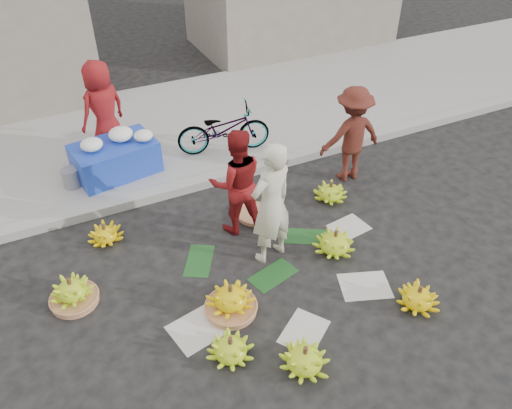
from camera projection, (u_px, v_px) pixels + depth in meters
name	position (u px, v px, depth m)	size (l,w,h in m)	color
ground	(273.00, 264.00, 6.91)	(80.00, 80.00, 0.00)	black
curb	(213.00, 179.00, 8.44)	(40.00, 0.25, 0.15)	#999791
sidewalk	(174.00, 126.00, 9.96)	(40.00, 4.00, 0.12)	#999791
newspaper_scatter	(302.00, 303.00, 6.34)	(3.20, 1.80, 0.00)	silver
banana_leaves	(260.00, 257.00, 7.02)	(2.00, 1.00, 0.00)	#17461B
banana_bunch_0	(231.00, 300.00, 6.13)	(0.73, 0.73, 0.44)	#B07049
banana_bunch_1	(231.00, 349.00, 5.61)	(0.67, 0.67, 0.33)	#94C51C
banana_bunch_2	(305.00, 359.00, 5.49)	(0.59, 0.59, 0.35)	#94C51C
banana_bunch_3	(418.00, 297.00, 6.23)	(0.61, 0.61, 0.34)	yellow
banana_bunch_4	(335.00, 242.00, 7.02)	(0.72, 0.72, 0.37)	#94C51C
banana_bunch_5	(330.00, 192.00, 8.01)	(0.64, 0.64, 0.34)	#94C51C
banana_bunch_6	(72.00, 292.00, 6.25)	(0.59, 0.59, 0.42)	#B07049
banana_bunch_7	(105.00, 234.00, 7.22)	(0.61, 0.61, 0.30)	yellow
basket_spare	(255.00, 214.00, 7.74)	(0.54, 0.54, 0.06)	#B07049
incense_stack	(230.00, 290.00, 6.44)	(0.24, 0.08, 0.10)	red
vendor_cream	(271.00, 204.00, 6.50)	(0.66, 0.43, 1.81)	beige
vendor_red	(237.00, 182.00, 7.05)	(0.80, 0.62, 1.64)	maroon
man_striped	(352.00, 135.00, 8.13)	(1.06, 0.61, 1.65)	maroon
flower_table	(116.00, 156.00, 8.33)	(1.45, 1.03, 0.77)	#1B39B5
grey_bucket	(71.00, 178.00, 8.10)	(0.28, 0.28, 0.32)	slate
flower_vendor	(103.00, 110.00, 8.51)	(0.84, 0.55, 1.71)	maroon
bicycle	(224.00, 129.00, 8.83)	(1.66, 0.58, 0.87)	gray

